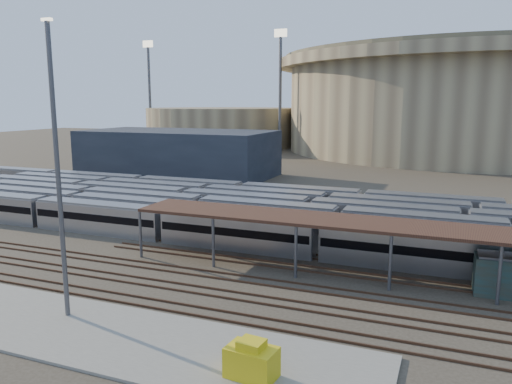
{
  "coord_description": "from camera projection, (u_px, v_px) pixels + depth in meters",
  "views": [
    {
      "loc": [
        22.24,
        -41.54,
        16.29
      ],
      "look_at": [
        0.89,
        12.0,
        5.83
      ],
      "focal_mm": 35.0,
      "sensor_mm": 36.0,
      "label": 1
    }
  ],
  "objects": [
    {
      "name": "ground",
      "position": [
        202.0,
        270.0,
        48.98
      ],
      "size": [
        420.0,
        420.0,
        0.0
      ],
      "primitive_type": "plane",
      "color": "#383026",
      "rests_on": "ground"
    },
    {
      "name": "apron",
      "position": [
        48.0,
        323.0,
        37.07
      ],
      "size": [
        50.0,
        9.0,
        0.2
      ],
      "primitive_type": "cube",
      "color": "gray",
      "rests_on": "ground"
    },
    {
      "name": "subway_trains",
      "position": [
        242.0,
        211.0,
        66.92
      ],
      "size": [
        127.64,
        23.9,
        3.6
      ],
      "color": "#AAAAAF",
      "rests_on": "ground"
    },
    {
      "name": "inspection_shed",
      "position": [
        446.0,
        232.0,
        43.73
      ],
      "size": [
        60.3,
        6.0,
        5.3
      ],
      "color": "#515155",
      "rests_on": "ground"
    },
    {
      "name": "empty_tracks",
      "position": [
        176.0,
        286.0,
        44.39
      ],
      "size": [
        170.0,
        9.62,
        0.18
      ],
      "color": "#4C3323",
      "rests_on": "ground"
    },
    {
      "name": "stadium",
      "position": [
        467.0,
        101.0,
        164.88
      ],
      "size": [
        124.0,
        124.0,
        32.5
      ],
      "color": "#988B67",
      "rests_on": "ground"
    },
    {
      "name": "secondary_arena",
      "position": [
        222.0,
        127.0,
        188.41
      ],
      "size": [
        56.0,
        56.0,
        14.0
      ],
      "primitive_type": "cylinder",
      "color": "#988B67",
      "rests_on": "ground"
    },
    {
      "name": "service_building",
      "position": [
        178.0,
        153.0,
        111.11
      ],
      "size": [
        42.0,
        20.0,
        10.0
      ],
      "primitive_type": "cube",
      "color": "#1E232D",
      "rests_on": "ground"
    },
    {
      "name": "floodlight_0",
      "position": [
        280.0,
        88.0,
        156.76
      ],
      "size": [
        4.0,
        1.0,
        38.4
      ],
      "color": "#515155",
      "rests_on": "ground"
    },
    {
      "name": "floodlight_1",
      "position": [
        150.0,
        90.0,
        185.95
      ],
      "size": [
        4.0,
        1.0,
        38.4
      ],
      "color": "#515155",
      "rests_on": "ground"
    },
    {
      "name": "floodlight_3",
      "position": [
        370.0,
        90.0,
        195.17
      ],
      "size": [
        4.0,
        1.0,
        38.4
      ],
      "color": "#515155",
      "rests_on": "ground"
    },
    {
      "name": "yard_light_pole",
      "position": [
        58.0,
        173.0,
        36.25
      ],
      "size": [
        0.8,
        0.36,
        21.77
      ],
      "color": "#515155",
      "rests_on": "apron"
    },
    {
      "name": "yellow_equipment",
      "position": [
        252.0,
        362.0,
        29.45
      ],
      "size": [
        3.15,
        2.16,
        1.85
      ],
      "primitive_type": "cube",
      "rotation": [
        0.0,
        0.0,
        -0.11
      ],
      "color": "gold",
      "rests_on": "apron"
    }
  ]
}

